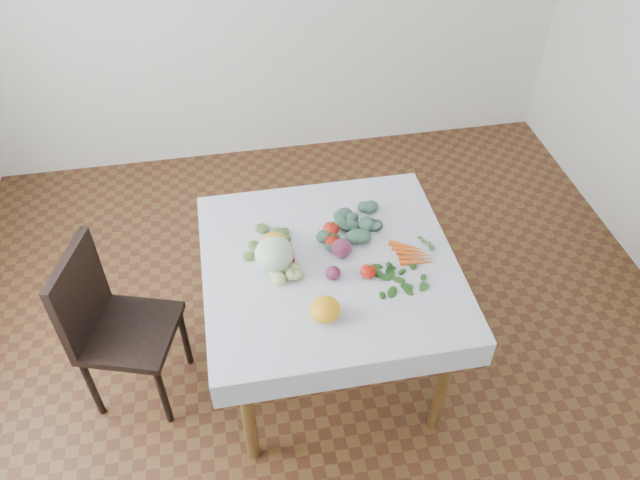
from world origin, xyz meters
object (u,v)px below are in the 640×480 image
object	(u,v)px
table	(329,278)
carrot_bunch	(414,254)
cabbage	(274,254)
heirloom_back	(274,244)
chair	(109,320)

from	to	relation	value
table	carrot_bunch	world-z (taller)	carrot_bunch
table	carrot_bunch	distance (m)	0.40
cabbage	heirloom_back	world-z (taller)	cabbage
heirloom_back	carrot_bunch	size ratio (longest dim) A/B	0.70
table	cabbage	world-z (taller)	cabbage
table	carrot_bunch	size ratio (longest dim) A/B	5.39
table	cabbage	xyz separation A→B (m)	(-0.24, 0.02, 0.18)
chair	table	bearing A→B (deg)	-2.92
table	heirloom_back	distance (m)	0.30
table	chair	distance (m)	1.03
cabbage	heirloom_back	bearing A→B (deg)	84.26
cabbage	heirloom_back	distance (m)	0.10
chair	heirloom_back	xyz separation A→B (m)	(0.78, 0.06, 0.29)
carrot_bunch	cabbage	bearing A→B (deg)	175.49
cabbage	heirloom_back	size ratio (longest dim) A/B	1.32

